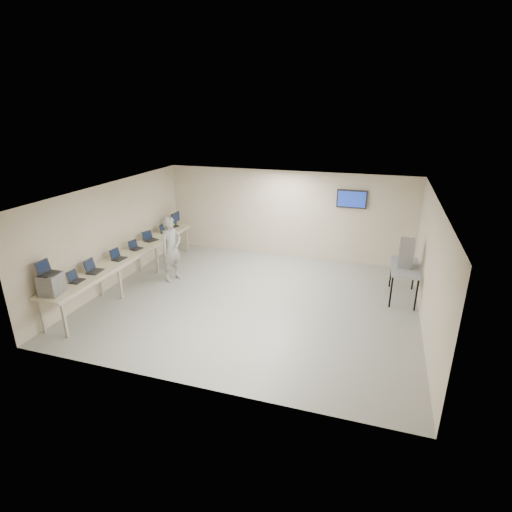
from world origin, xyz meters
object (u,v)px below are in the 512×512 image
(workbench, at_px, (129,256))
(equipment_box, at_px, (51,284))
(soldier, at_px, (171,249))
(side_table, at_px, (405,269))

(workbench, relative_size, equipment_box, 13.09)
(workbench, height_order, equipment_box, equipment_box)
(soldier, bearing_deg, equipment_box, -176.73)
(soldier, relative_size, side_table, 1.28)
(workbench, bearing_deg, soldier, 31.03)
(side_table, bearing_deg, soldier, -173.34)
(soldier, bearing_deg, workbench, 142.01)
(equipment_box, height_order, soldier, soldier)
(soldier, bearing_deg, side_table, -62.36)
(equipment_box, xyz_separation_m, soldier, (1.04, 3.27, -0.20))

